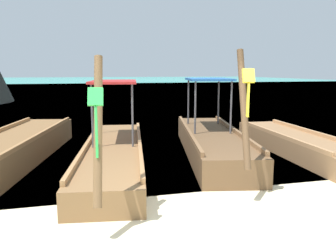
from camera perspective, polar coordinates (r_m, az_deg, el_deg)
ground at (r=5.24m, az=9.99°, el=-16.69°), size 120.00×120.00×0.00m
sea_water at (r=65.91m, az=-12.53°, el=7.07°), size 120.00×120.00×0.00m
longtail_boat_orange_ribbon at (r=9.41m, az=-24.43°, el=-3.51°), size 2.62×6.74×2.92m
longtail_boat_green_ribbon at (r=8.40m, az=-9.09°, el=-4.37°), size 2.25×7.11×2.51m
longtail_boat_yellow_ribbon at (r=9.40m, az=7.33°, el=-2.56°), size 2.50×6.51×2.68m
longtail_boat_turquoise_ribbon at (r=10.13m, az=20.71°, el=-2.78°), size 1.54×5.75×2.55m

